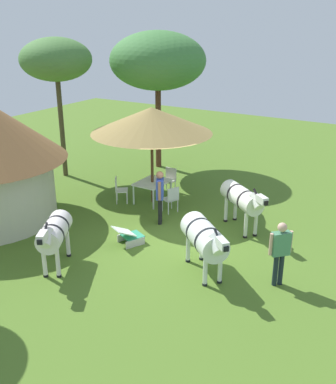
{
  "coord_description": "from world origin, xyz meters",
  "views": [
    {
      "loc": [
        -10.7,
        -6.08,
        6.1
      ],
      "look_at": [
        0.62,
        0.71,
        1.0
      ],
      "focal_mm": 42.35,
      "sensor_mm": 36.0,
      "label": 1
    }
  ],
  "objects_px": {
    "guest_beside_umbrella": "(160,192)",
    "zebra_nearest_camera": "(54,233)",
    "acacia_tree_far_lawn": "(56,60)",
    "shade_umbrella": "(152,120)",
    "patio_dining_table": "(152,184)",
    "standing_watcher": "(280,248)",
    "zebra_toward_hut": "(205,238)",
    "patio_chair_near_lawn": "(170,178)",
    "patio_chair_near_hut": "(119,188)",
    "patio_chair_west_end": "(171,198)",
    "acacia_tree_behind_hut": "(158,61)",
    "striped_lounge_chair": "(129,236)",
    "zebra_by_umbrella": "(242,199)"
  },
  "relations": [
    {
      "from": "guest_beside_umbrella",
      "to": "zebra_nearest_camera",
      "type": "bearing_deg",
      "value": -41.89
    },
    {
      "from": "guest_beside_umbrella",
      "to": "acacia_tree_far_lawn",
      "type": "bearing_deg",
      "value": -137.12
    },
    {
      "from": "shade_umbrella",
      "to": "patio_dining_table",
      "type": "xyz_separation_m",
      "value": [
        0.0,
        -0.0,
        -2.26
      ]
    },
    {
      "from": "standing_watcher",
      "to": "zebra_toward_hut",
      "type": "bearing_deg",
      "value": 147.51
    },
    {
      "from": "zebra_toward_hut",
      "to": "acacia_tree_far_lawn",
      "type": "xyz_separation_m",
      "value": [
        3.93,
        8.37,
        3.6
      ]
    },
    {
      "from": "patio_chair_near_lawn",
      "to": "patio_chair_near_hut",
      "type": "bearing_deg",
      "value": 62.29
    },
    {
      "from": "guest_beside_umbrella",
      "to": "patio_chair_near_lawn",
      "type": "bearing_deg",
      "value": 176.16
    },
    {
      "from": "patio_chair_near_hut",
      "to": "zebra_toward_hut",
      "type": "bearing_deg",
      "value": 25.7
    },
    {
      "from": "patio_dining_table",
      "to": "zebra_toward_hut",
      "type": "height_order",
      "value": "zebra_toward_hut"
    },
    {
      "from": "patio_chair_west_end",
      "to": "zebra_toward_hut",
      "type": "height_order",
      "value": "zebra_toward_hut"
    },
    {
      "from": "shade_umbrella",
      "to": "patio_chair_west_end",
      "type": "relative_size",
      "value": 4.55
    },
    {
      "from": "patio_chair_near_hut",
      "to": "acacia_tree_behind_hut",
      "type": "relative_size",
      "value": 0.16
    },
    {
      "from": "shade_umbrella",
      "to": "patio_chair_near_lawn",
      "type": "height_order",
      "value": "shade_umbrella"
    },
    {
      "from": "zebra_toward_hut",
      "to": "zebra_nearest_camera",
      "type": "bearing_deg",
      "value": -21.84
    },
    {
      "from": "guest_beside_umbrella",
      "to": "acacia_tree_far_lawn",
      "type": "relative_size",
      "value": 0.32
    },
    {
      "from": "shade_umbrella",
      "to": "patio_chair_west_end",
      "type": "distance_m",
      "value": 2.66
    },
    {
      "from": "patio_chair_west_end",
      "to": "acacia_tree_far_lawn",
      "type": "relative_size",
      "value": 0.17
    },
    {
      "from": "patio_chair_near_lawn",
      "to": "patio_chair_west_end",
      "type": "bearing_deg",
      "value": 122.96
    },
    {
      "from": "patio_chair_near_hut",
      "to": "standing_watcher",
      "type": "xyz_separation_m",
      "value": [
        -2.28,
        -6.47,
        0.48
      ]
    },
    {
      "from": "acacia_tree_far_lawn",
      "to": "striped_lounge_chair",
      "type": "bearing_deg",
      "value": -121.84
    },
    {
      "from": "shade_umbrella",
      "to": "acacia_tree_far_lawn",
      "type": "distance_m",
      "value": 4.97
    },
    {
      "from": "zebra_toward_hut",
      "to": "acacia_tree_behind_hut",
      "type": "xyz_separation_m",
      "value": [
        6.94,
        5.71,
        3.47
      ]
    },
    {
      "from": "standing_watcher",
      "to": "acacia_tree_behind_hut",
      "type": "distance_m",
      "value": 10.51
    },
    {
      "from": "standing_watcher",
      "to": "zebra_nearest_camera",
      "type": "height_order",
      "value": "standing_watcher"
    },
    {
      "from": "standing_watcher",
      "to": "zebra_nearest_camera",
      "type": "bearing_deg",
      "value": 156.34
    },
    {
      "from": "patio_chair_near_lawn",
      "to": "standing_watcher",
      "type": "height_order",
      "value": "standing_watcher"
    },
    {
      "from": "acacia_tree_far_lawn",
      "to": "zebra_by_umbrella",
      "type": "bearing_deg",
      "value": -97.31
    },
    {
      "from": "patio_chair_west_end",
      "to": "zebra_nearest_camera",
      "type": "distance_m",
      "value": 4.69
    },
    {
      "from": "patio_chair_near_hut",
      "to": "zebra_nearest_camera",
      "type": "bearing_deg",
      "value": -18.24
    },
    {
      "from": "striped_lounge_chair",
      "to": "zebra_nearest_camera",
      "type": "height_order",
      "value": "zebra_nearest_camera"
    },
    {
      "from": "patio_dining_table",
      "to": "patio_chair_near_lawn",
      "type": "xyz_separation_m",
      "value": [
        1.16,
        -0.01,
        -0.13
      ]
    },
    {
      "from": "zebra_by_umbrella",
      "to": "patio_chair_near_hut",
      "type": "bearing_deg",
      "value": -50.06
    },
    {
      "from": "patio_chair_near_lawn",
      "to": "acacia_tree_behind_hut",
      "type": "height_order",
      "value": "acacia_tree_behind_hut"
    },
    {
      "from": "striped_lounge_chair",
      "to": "patio_chair_west_end",
      "type": "bearing_deg",
      "value": 117.97
    },
    {
      "from": "zebra_by_umbrella",
      "to": "guest_beside_umbrella",
      "type": "bearing_deg",
      "value": -31.09
    },
    {
      "from": "acacia_tree_behind_hut",
      "to": "striped_lounge_chair",
      "type": "bearing_deg",
      "value": -154.57
    },
    {
      "from": "guest_beside_umbrella",
      "to": "striped_lounge_chair",
      "type": "xyz_separation_m",
      "value": [
        -1.64,
        0.03,
        -0.79
      ]
    },
    {
      "from": "patio_chair_near_hut",
      "to": "zebra_by_umbrella",
      "type": "distance_m",
      "value": 4.54
    },
    {
      "from": "patio_dining_table",
      "to": "zebra_nearest_camera",
      "type": "xyz_separation_m",
      "value": [
        -5.09,
        -0.31,
        0.33
      ]
    },
    {
      "from": "patio_chair_near_hut",
      "to": "acacia_tree_far_lawn",
      "type": "relative_size",
      "value": 0.17
    },
    {
      "from": "guest_beside_umbrella",
      "to": "zebra_by_umbrella",
      "type": "bearing_deg",
      "value": 82.53
    },
    {
      "from": "patio_chair_near_hut",
      "to": "patio_chair_west_end",
      "type": "relative_size",
      "value": 1.0
    },
    {
      "from": "zebra_nearest_camera",
      "to": "zebra_by_umbrella",
      "type": "distance_m",
      "value": 5.62
    },
    {
      "from": "acacia_tree_behind_hut",
      "to": "acacia_tree_far_lawn",
      "type": "height_order",
      "value": "acacia_tree_behind_hut"
    },
    {
      "from": "standing_watcher",
      "to": "striped_lounge_chair",
      "type": "bearing_deg",
      "value": 135.23
    },
    {
      "from": "zebra_nearest_camera",
      "to": "acacia_tree_behind_hut",
      "type": "distance_m",
      "value": 9.61
    },
    {
      "from": "patio_chair_near_hut",
      "to": "zebra_nearest_camera",
      "type": "relative_size",
      "value": 0.48
    },
    {
      "from": "patio_chair_near_lawn",
      "to": "acacia_tree_behind_hut",
      "type": "distance_m",
      "value": 5.03
    },
    {
      "from": "zebra_by_umbrella",
      "to": "acacia_tree_behind_hut",
      "type": "bearing_deg",
      "value": -88.41
    },
    {
      "from": "zebra_by_umbrella",
      "to": "acacia_tree_behind_hut",
      "type": "distance_m",
      "value": 7.68
    }
  ]
}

